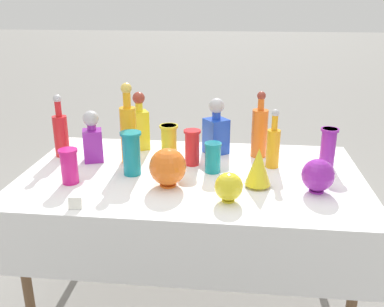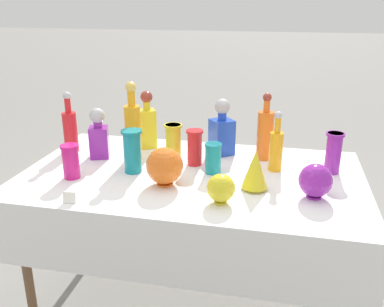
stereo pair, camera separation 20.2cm
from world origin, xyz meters
The scene contains 22 objects.
ground_plane centered at (0.00, 0.00, 0.00)m, with size 40.00×40.00×0.00m, color gray.
display_table centered at (0.00, -0.03, 0.70)m, with size 1.62×0.95×0.76m.
tall_bottle_0 centered at (-0.33, 0.11, 0.93)m, with size 0.08×0.08×0.41m.
tall_bottle_1 centered at (0.32, 0.27, 0.90)m, with size 0.08×0.08×0.35m.
tall_bottle_2 centered at (0.39, 0.12, 0.88)m, with size 0.06×0.06×0.29m.
tall_bottle_3 centered at (-0.71, 0.17, 0.89)m, with size 0.08×0.08×0.33m.
square_decanter_0 centered at (-0.52, 0.11, 0.88)m, with size 0.12×0.12×0.27m.
square_decanter_1 centered at (0.10, 0.30, 0.89)m, with size 0.15×0.15×0.30m.
square_decanter_2 centered at (-0.32, 0.32, 0.90)m, with size 0.12×0.12×0.32m.
slender_vase_0 centered at (0.66, 0.15, 0.87)m, with size 0.09×0.09×0.20m.
slender_vase_1 centered at (-0.14, 0.18, 0.86)m, with size 0.10×0.10×0.18m.
slender_vase_2 centered at (-0.28, -0.04, 0.87)m, with size 0.10×0.10×0.21m.
slender_vase_3 centered at (0.10, 0.03, 0.84)m, with size 0.08×0.08×0.15m.
slender_vase_4 centered at (-0.54, -0.18, 0.85)m, with size 0.09×0.09×0.16m.
slender_vase_5 centered at (-0.01, 0.11, 0.86)m, with size 0.09×0.09×0.18m.
fluted_vase_0 centered at (0.31, -0.12, 0.85)m, with size 0.12×0.12×0.18m.
round_bowl_0 centered at (0.18, -0.28, 0.83)m, with size 0.12×0.12×0.13m.
round_bowl_1 centered at (0.56, -0.15, 0.84)m, with size 0.14×0.14×0.15m.
round_bowl_2 centered at (-0.09, -0.16, 0.85)m, with size 0.17×0.17×0.17m.
price_tag_left centered at (-0.42, -0.42, 0.78)m, with size 0.05×0.01×0.05m, color white.
cardboard_box_behind_left centered at (-0.32, 0.85, 0.19)m, with size 0.50×0.31×0.46m.
cardboard_box_behind_right centered at (-0.03, 1.03, 0.20)m, with size 0.39×0.41×0.47m.
Camera 1 is at (0.21, -1.89, 1.55)m, focal length 40.00 mm.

